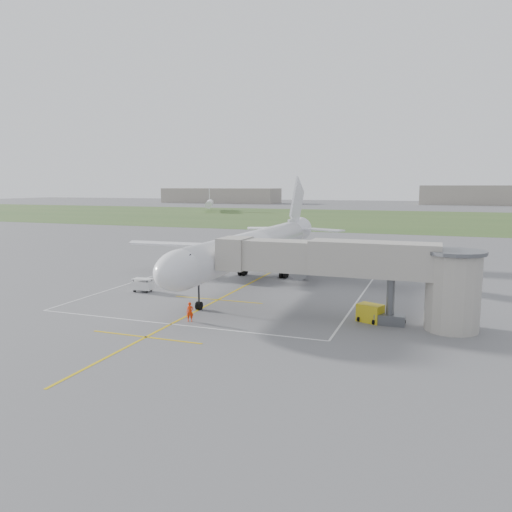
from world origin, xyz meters
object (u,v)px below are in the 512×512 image
(airliner, at_px, (253,247))
(ramp_worker_nose, at_px, (190,312))
(baggage_cart, at_px, (143,285))
(gpu_unit, at_px, (370,313))
(ramp_worker_wing, at_px, (215,269))
(jet_bridge, at_px, (365,269))

(airliner, height_order, ramp_worker_nose, airliner)
(baggage_cart, bearing_deg, gpu_unit, -12.26)
(gpu_unit, relative_size, ramp_worker_wing, 1.42)
(airliner, distance_m, ramp_worker_nose, 19.74)
(baggage_cart, distance_m, ramp_worker_wing, 12.91)
(jet_bridge, distance_m, baggage_cart, 26.15)
(ramp_worker_nose, distance_m, ramp_worker_wing, 23.22)
(ramp_worker_nose, relative_size, ramp_worker_wing, 0.99)
(jet_bridge, xyz_separation_m, baggage_cart, (-25.49, 4.29, -3.97))
(ramp_worker_nose, bearing_deg, airliner, 70.67)
(jet_bridge, relative_size, gpu_unit, 9.32)
(jet_bridge, height_order, ramp_worker_nose, jet_bridge)
(jet_bridge, bearing_deg, ramp_worker_nose, -160.53)
(gpu_unit, height_order, ramp_worker_wing, ramp_worker_wing)
(airliner, bearing_deg, gpu_unit, -40.69)
(airliner, height_order, jet_bridge, airliner)
(ramp_worker_nose, bearing_deg, ramp_worker_wing, 86.50)
(gpu_unit, distance_m, ramp_worker_wing, 28.14)
(jet_bridge, relative_size, ramp_worker_nose, 13.30)
(airliner, relative_size, gpu_unit, 18.62)
(baggage_cart, relative_size, ramp_worker_wing, 1.27)
(airliner, height_order, gpu_unit, airliner)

